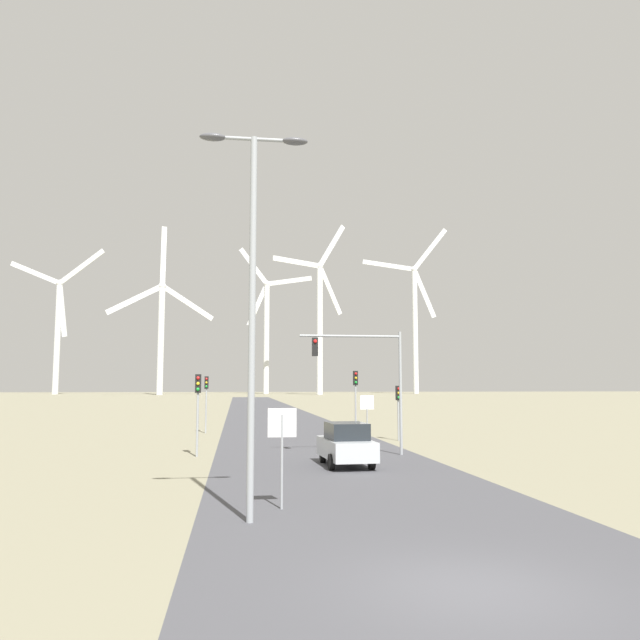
{
  "coord_description": "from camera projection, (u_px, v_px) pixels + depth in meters",
  "views": [
    {
      "loc": [
        -4.0,
        -10.51,
        3.42
      ],
      "look_at": [
        0.0,
        19.4,
        6.58
      ],
      "focal_mm": 35.0,
      "sensor_mm": 36.0,
      "label": 1
    }
  ],
  "objects": [
    {
      "name": "stop_sign_near",
      "position": [
        282.0,
        438.0,
        17.45
      ],
      "size": [
        0.81,
        0.07,
        2.77
      ],
      "color": "#93999E",
      "rests_on": "ground"
    },
    {
      "name": "traffic_light_post_near_left",
      "position": [
        198.0,
        396.0,
        30.1
      ],
      "size": [
        0.28,
        0.34,
        3.94
      ],
      "color": "#93999E",
      "rests_on": "ground"
    },
    {
      "name": "wind_turbine_far_right",
      "position": [
        415.0,
        317.0,
        251.87
      ],
      "size": [
        34.79,
        4.22,
        67.51
      ],
      "color": "silver",
      "rests_on": "ground"
    },
    {
      "name": "streetlamp",
      "position": [
        253.0,
        275.0,
        16.21
      ],
      "size": [
        2.88,
        0.32,
        10.04
      ],
      "color": "#93999E",
      "rests_on": "ground"
    },
    {
      "name": "stop_sign_far",
      "position": [
        367.0,
        410.0,
        35.96
      ],
      "size": [
        0.81,
        0.07,
        2.83
      ],
      "color": "#93999E",
      "rests_on": "ground"
    },
    {
      "name": "wind_turbine_right",
      "position": [
        320.0,
        315.0,
        225.06
      ],
      "size": [
        27.89,
        13.23,
        63.29
      ],
      "color": "silver",
      "rests_on": "ground"
    },
    {
      "name": "traffic_light_post_mid_right",
      "position": [
        356.0,
        389.0,
        39.12
      ],
      "size": [
        0.28,
        0.34,
        4.31
      ],
      "color": "#93999E",
      "rests_on": "ground"
    },
    {
      "name": "wind_turbine_far_left",
      "position": [
        58.0,
        324.0,
        232.89
      ],
      "size": [
        35.51,
        6.05,
        54.71
      ],
      "color": "silver",
      "rests_on": "ground"
    },
    {
      "name": "traffic_light_post_mid_left",
      "position": [
        206.0,
        391.0,
        44.66
      ],
      "size": [
        0.28,
        0.33,
        4.04
      ],
      "color": "#93999E",
      "rests_on": "ground"
    },
    {
      "name": "traffic_light_mast_overhead",
      "position": [
        365.0,
        365.0,
        30.86
      ],
      "size": [
        5.12,
        0.35,
        6.09
      ],
      "color": "#93999E",
      "rests_on": "ground"
    },
    {
      "name": "wind_turbine_left",
      "position": [
        161.0,
        324.0,
        217.13
      ],
      "size": [
        35.7,
        13.0,
        59.26
      ],
      "color": "silver",
      "rests_on": "ground"
    },
    {
      "name": "car_approaching",
      "position": [
        346.0,
        444.0,
        26.5
      ],
      "size": [
        2.03,
        4.19,
        1.83
      ],
      "color": "#B7BCC1",
      "rests_on": "ground"
    },
    {
      "name": "ground_plane",
      "position": [
        472.0,
        588.0,
        10.53
      ],
      "size": [
        600.0,
        600.0,
        0.0
      ],
      "primitive_type": "plane",
      "color": "gray"
    },
    {
      "name": "traffic_light_post_near_right",
      "position": [
        398.0,
        400.0,
        38.74
      ],
      "size": [
        0.28,
        0.34,
        3.38
      ],
      "color": "#93999E",
      "rests_on": "ground"
    },
    {
      "name": "road_surface",
      "position": [
        279.0,
        422.0,
        57.85
      ],
      "size": [
        10.0,
        240.0,
        0.01
      ],
      "color": "#47474C",
      "rests_on": "ground"
    },
    {
      "name": "wind_turbine_center",
      "position": [
        267.0,
        326.0,
        246.12
      ],
      "size": [
        28.83,
        7.01,
        58.39
      ],
      "color": "silver",
      "rests_on": "ground"
    }
  ]
}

